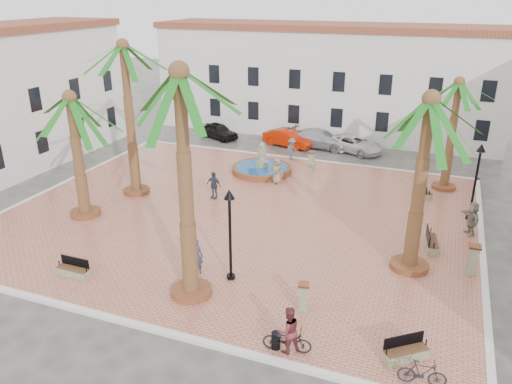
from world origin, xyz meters
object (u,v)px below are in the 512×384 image
at_px(palm_nw, 124,62).
at_px(bollard_e, 473,259).
at_px(bench_e, 431,243).
at_px(litter_bin, 276,340).
at_px(palm_sw, 72,113).
at_px(cyclist_a, 196,256).
at_px(fountain, 262,168).
at_px(bicycle_b, 422,373).
at_px(bench_s, 74,271).
at_px(cyclist_b, 288,330).
at_px(pedestrian_fountain_a, 277,171).
at_px(lamppost_s, 230,219).
at_px(palm_s, 180,99).
at_px(palm_ne, 458,95).
at_px(bollard_se, 303,297).
at_px(palm_e, 428,121).
at_px(bollard_n, 312,161).
at_px(car_white, 354,144).
at_px(car_silver, 320,139).
at_px(pedestrian_fountain_b, 214,185).
at_px(pedestrian_east, 472,218).
at_px(bicycle_a, 287,340).
at_px(car_red, 288,138).
at_px(car_black, 218,131).
at_px(bench_se, 405,353).
at_px(pedestrian_north, 292,149).
at_px(lamppost_e, 478,169).
at_px(bench_ne, 423,192).

height_order(palm_nw, bollard_e, palm_nw).
bearing_deg(palm_nw, bench_e, -3.16).
height_order(palm_nw, litter_bin, palm_nw).
xyz_separation_m(palm_sw, cyclist_a, (8.92, -3.36, -5.05)).
bearing_deg(fountain, bicycle_b, -55.25).
height_order(bench_s, cyclist_b, cyclist_b).
bearing_deg(pedestrian_fountain_a, bench_s, -111.49).
height_order(bench_s, lamppost_s, lamppost_s).
bearing_deg(bicycle_b, palm_s, 70.99).
relative_size(palm_nw, palm_ne, 1.31).
height_order(palm_nw, cyclist_b, palm_nw).
relative_size(bench_s, bollard_se, 1.28).
bearing_deg(palm_e, bicycle_b, -81.98).
xyz_separation_m(bollard_n, car_white, (1.93, 5.98, -0.21)).
height_order(litter_bin, car_white, car_white).
distance_m(palm_s, palm_ne, 19.47).
height_order(bench_e, car_silver, car_silver).
relative_size(pedestrian_fountain_a, car_silver, 0.34).
height_order(palm_nw, palm_s, palm_s).
bearing_deg(bench_s, car_white, 71.15).
height_order(pedestrian_fountain_b, pedestrian_east, pedestrian_east).
relative_size(palm_sw, bollard_e, 4.88).
distance_m(bicycle_a, pedestrian_fountain_b, 14.65).
bearing_deg(palm_e, palm_sw, -178.19).
xyz_separation_m(cyclist_a, car_silver, (0.23, 21.58, -0.27)).
bearing_deg(car_red, cyclist_b, -147.82).
bearing_deg(car_black, litter_bin, -126.63).
distance_m(bench_s, litter_bin, 10.22).
xyz_separation_m(lamppost_s, bollard_se, (3.68, -1.17, -2.26)).
height_order(bench_se, bollard_e, bollard_e).
bearing_deg(bollard_se, bench_s, -173.49).
distance_m(palm_e, cyclist_b, 10.29).
bearing_deg(palm_s, pedestrian_north, 94.33).
height_order(lamppost_e, cyclist_b, lamppost_e).
xyz_separation_m(bollard_se, car_black, (-14.13, 22.15, -0.12)).
bearing_deg(bench_ne, car_red, 24.90).
distance_m(bollard_e, car_red, 21.71).
bearing_deg(palm_s, bench_ne, 60.69).
height_order(bollard_se, car_white, bollard_se).
height_order(pedestrian_fountain_a, pedestrian_north, pedestrian_fountain_a).
bearing_deg(car_white, pedestrian_fountain_b, 178.44).
xyz_separation_m(bench_e, bollard_se, (-4.52, -7.39, 0.38)).
bearing_deg(pedestrian_fountain_a, cyclist_a, -91.64).
height_order(bicycle_b, car_silver, car_silver).
distance_m(bench_e, car_white, 16.54).
relative_size(palm_e, car_silver, 1.61).
height_order(pedestrian_north, car_silver, pedestrian_north).
bearing_deg(bicycle_a, bollard_n, 3.28).
bearing_deg(litter_bin, bicycle_a, 0.00).
height_order(bollard_n, pedestrian_fountain_a, pedestrian_fountain_a).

